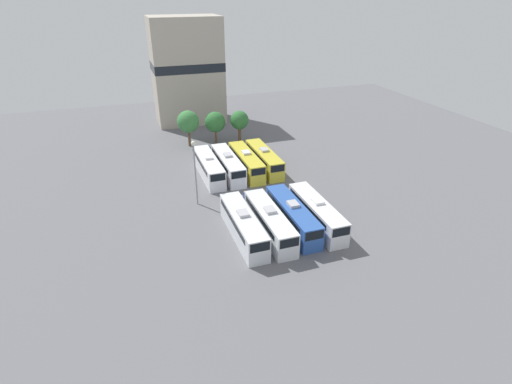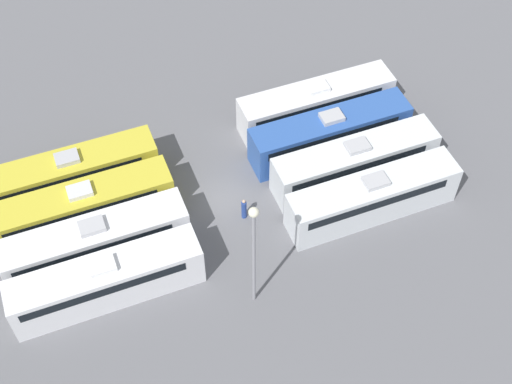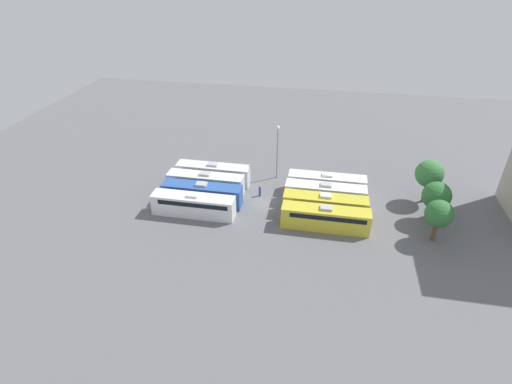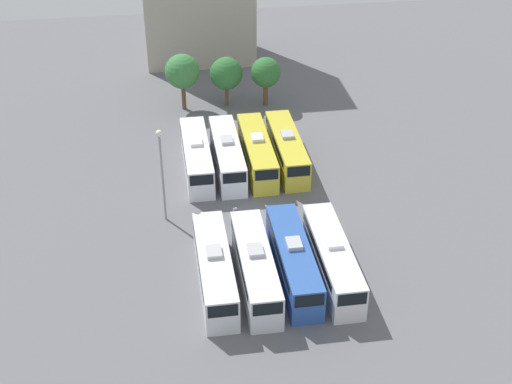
{
  "view_description": "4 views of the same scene",
  "coord_description": "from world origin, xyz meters",
  "px_view_note": "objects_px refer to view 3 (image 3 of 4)",
  "views": [
    {
      "loc": [
        -16.66,
        -47.85,
        26.96
      ],
      "look_at": [
        -0.67,
        -1.81,
        1.88
      ],
      "focal_mm": 28.0,
      "sensor_mm": 36.0,
      "label": 1
    },
    {
      "loc": [
        -30.0,
        9.28,
        39.21
      ],
      "look_at": [
        -1.41,
        -1.96,
        1.49
      ],
      "focal_mm": 50.0,
      "sensor_mm": 36.0,
      "label": 2
    },
    {
      "loc": [
        50.25,
        8.36,
        32.87
      ],
      "look_at": [
        -0.05,
        -1.08,
        1.83
      ],
      "focal_mm": 28.0,
      "sensor_mm": 36.0,
      "label": 3
    },
    {
      "loc": [
        -8.39,
        -53.93,
        37.66
      ],
      "look_at": [
        -0.06,
        -0.01,
        2.74
      ],
      "focal_mm": 50.0,
      "sensor_mm": 36.0,
      "label": 4
    }
  ],
  "objects_px": {
    "light_pole": "(278,144)",
    "tree_1": "(437,196)",
    "bus_3": "(194,205)",
    "bus_0": "(213,173)",
    "bus_5": "(325,194)",
    "bus_2": "(202,193)",
    "bus_4": "(327,184)",
    "bus_6": "(325,205)",
    "bus_7": "(326,218)",
    "tree_2": "(439,214)",
    "bus_1": "(206,183)",
    "tree_0": "(429,174)",
    "worker_person": "(260,191)"
  },
  "relations": [
    {
      "from": "bus_4",
      "to": "tree_2",
      "type": "bearing_deg",
      "value": 56.32
    },
    {
      "from": "tree_2",
      "to": "bus_3",
      "type": "bearing_deg",
      "value": -89.85
    },
    {
      "from": "bus_5",
      "to": "bus_2",
      "type": "bearing_deg",
      "value": -79.77
    },
    {
      "from": "bus_0",
      "to": "bus_4",
      "type": "xyz_separation_m",
      "value": [
        0.08,
        18.37,
        0.0
      ]
    },
    {
      "from": "bus_3",
      "to": "bus_0",
      "type": "bearing_deg",
      "value": 178.81
    },
    {
      "from": "bus_0",
      "to": "tree_0",
      "type": "xyz_separation_m",
      "value": [
        -0.24,
        33.0,
        3.04
      ]
    },
    {
      "from": "bus_3",
      "to": "bus_4",
      "type": "relative_size",
      "value": 1.0
    },
    {
      "from": "bus_5",
      "to": "tree_1",
      "type": "distance_m",
      "value": 15.2
    },
    {
      "from": "tree_2",
      "to": "bus_4",
      "type": "bearing_deg",
      "value": -123.68
    },
    {
      "from": "bus_2",
      "to": "bus_7",
      "type": "xyz_separation_m",
      "value": [
        2.99,
        18.39,
        0.0
      ]
    },
    {
      "from": "bus_6",
      "to": "tree_0",
      "type": "bearing_deg",
      "value": 114.08
    },
    {
      "from": "tree_1",
      "to": "bus_7",
      "type": "bearing_deg",
      "value": -72.73
    },
    {
      "from": "worker_person",
      "to": "tree_1",
      "type": "relative_size",
      "value": 0.3
    },
    {
      "from": "light_pole",
      "to": "tree_1",
      "type": "relative_size",
      "value": 1.52
    },
    {
      "from": "bus_2",
      "to": "light_pole",
      "type": "relative_size",
      "value": 1.29
    },
    {
      "from": "bus_4",
      "to": "light_pole",
      "type": "xyz_separation_m",
      "value": [
        -3.61,
        -8.41,
        4.42
      ]
    },
    {
      "from": "bus_6",
      "to": "worker_person",
      "type": "relative_size",
      "value": 6.68
    },
    {
      "from": "worker_person",
      "to": "bus_7",
      "type": "bearing_deg",
      "value": 57.1
    },
    {
      "from": "tree_1",
      "to": "bus_0",
      "type": "bearing_deg",
      "value": -98.41
    },
    {
      "from": "bus_7",
      "to": "bus_2",
      "type": "bearing_deg",
      "value": -99.24
    },
    {
      "from": "bus_6",
      "to": "bus_3",
      "type": "bearing_deg",
      "value": -79.77
    },
    {
      "from": "bus_1",
      "to": "bus_6",
      "type": "distance_m",
      "value": 18.89
    },
    {
      "from": "tree_2",
      "to": "bus_1",
      "type": "bearing_deg",
      "value": -100.85
    },
    {
      "from": "bus_3",
      "to": "bus_5",
      "type": "bearing_deg",
      "value": 109.25
    },
    {
      "from": "bus_3",
      "to": "bus_6",
      "type": "height_order",
      "value": "same"
    },
    {
      "from": "bus_4",
      "to": "bus_6",
      "type": "xyz_separation_m",
      "value": [
        6.23,
        -0.02,
        0.0
      ]
    },
    {
      "from": "light_pole",
      "to": "bus_7",
      "type": "bearing_deg",
      "value": 33.39
    },
    {
      "from": "bus_0",
      "to": "bus_3",
      "type": "relative_size",
      "value": 1.0
    },
    {
      "from": "bus_0",
      "to": "bus_4",
      "type": "relative_size",
      "value": 1.0
    },
    {
      "from": "tree_2",
      "to": "bus_7",
      "type": "bearing_deg",
      "value": -90.43
    },
    {
      "from": "bus_7",
      "to": "light_pole",
      "type": "xyz_separation_m",
      "value": [
        -12.99,
        -8.56,
        4.42
      ]
    },
    {
      "from": "bus_1",
      "to": "tree_2",
      "type": "relative_size",
      "value": 2.0
    },
    {
      "from": "bus_3",
      "to": "tree_0",
      "type": "bearing_deg",
      "value": 106.59
    },
    {
      "from": "bus_4",
      "to": "bus_6",
      "type": "relative_size",
      "value": 1.0
    },
    {
      "from": "bus_2",
      "to": "bus_0",
      "type": "bearing_deg",
      "value": -178.8
    },
    {
      "from": "bus_4",
      "to": "bus_6",
      "type": "bearing_deg",
      "value": -0.19
    },
    {
      "from": "bus_6",
      "to": "tree_2",
      "type": "relative_size",
      "value": 2.0
    },
    {
      "from": "bus_3",
      "to": "bus_4",
      "type": "xyz_separation_m",
      "value": [
        -9.57,
        18.57,
        0.0
      ]
    },
    {
      "from": "bus_4",
      "to": "bus_1",
      "type": "bearing_deg",
      "value": -80.32
    },
    {
      "from": "bus_1",
      "to": "bus_4",
      "type": "bearing_deg",
      "value": 99.68
    },
    {
      "from": "bus_1",
      "to": "tree_2",
      "type": "xyz_separation_m",
      "value": [
        6.3,
        32.9,
        2.43
      ]
    },
    {
      "from": "bus_6",
      "to": "light_pole",
      "type": "height_order",
      "value": "light_pole"
    },
    {
      "from": "bus_6",
      "to": "light_pole",
      "type": "distance_m",
      "value": 13.66
    },
    {
      "from": "bus_2",
      "to": "tree_2",
      "type": "relative_size",
      "value": 2.0
    },
    {
      "from": "bus_2",
      "to": "light_pole",
      "type": "distance_m",
      "value": 14.7
    },
    {
      "from": "bus_7",
      "to": "worker_person",
      "type": "bearing_deg",
      "value": -122.9
    },
    {
      "from": "bus_2",
      "to": "tree_1",
      "type": "xyz_separation_m",
      "value": [
        -1.57,
        33.05,
        2.39
      ]
    },
    {
      "from": "bus_4",
      "to": "worker_person",
      "type": "xyz_separation_m",
      "value": [
        2.72,
        -10.15,
        -0.88
      ]
    },
    {
      "from": "bus_2",
      "to": "bus_7",
      "type": "relative_size",
      "value": 1.0
    },
    {
      "from": "bus_4",
      "to": "bus_6",
      "type": "height_order",
      "value": "same"
    }
  ]
}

